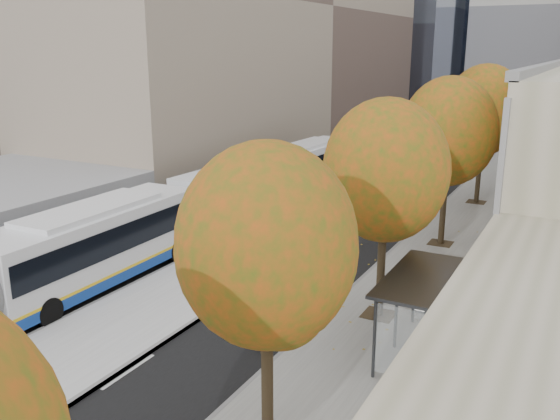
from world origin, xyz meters
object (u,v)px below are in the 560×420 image
Objects in this scene: bus_far at (278,176)px; cyclist at (264,319)px; bus_near at (5,280)px; distant_car at (381,144)px; bus_shelter at (426,290)px.

bus_far is 8.38× the size of cyclist.
distant_car is at bearing 89.41° from bus_near.
bus_shelter reaches higher than cyclist.
cyclist reaches higher than distant_car.
bus_near reaches higher than bus_shelter.
bus_near is 8.77× the size of cyclist.
bus_shelter is 37.36m from distant_car.
bus_near is at bearing -160.55° from bus_shelter.
bus_far is (-0.10, 19.37, -0.08)m from bus_near.
cyclist is at bearing 19.64° from bus_near.
bus_near is 8.83m from cyclist.
bus_shelter is at bearing -61.55° from distant_car.
bus_near is (-12.96, -4.58, -0.52)m from bus_shelter.
bus_far is at bearing 89.23° from bus_near.
bus_near is 19.37m from bus_far.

